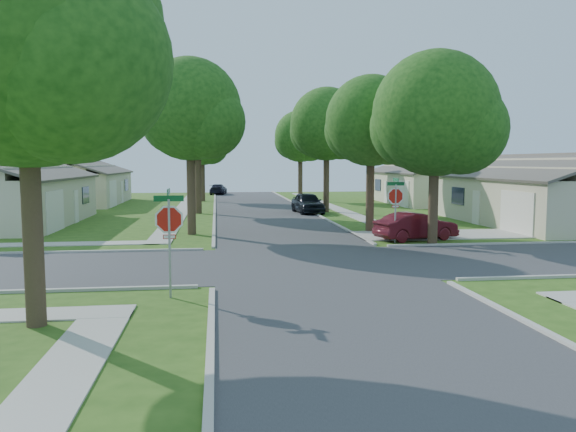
% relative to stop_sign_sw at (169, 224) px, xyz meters
% --- Properties ---
extents(ground, '(100.00, 100.00, 0.00)m').
position_rel_stop_sign_sw_xyz_m(ground, '(4.70, 4.70, -2.03)').
color(ground, '#2C4F15').
rests_on(ground, ground).
extents(road_ns, '(7.00, 100.00, 0.02)m').
position_rel_stop_sign_sw_xyz_m(road_ns, '(4.70, 4.70, -2.03)').
color(road_ns, '#333335').
rests_on(road_ns, ground).
extents(sidewalk_ne, '(1.20, 40.00, 0.04)m').
position_rel_stop_sign_sw_xyz_m(sidewalk_ne, '(10.80, 30.70, -2.01)').
color(sidewalk_ne, '#9E9B91').
rests_on(sidewalk_ne, ground).
extents(sidewalk_nw, '(1.20, 40.00, 0.04)m').
position_rel_stop_sign_sw_xyz_m(sidewalk_nw, '(-1.40, 30.70, -2.01)').
color(sidewalk_nw, '#9E9B91').
rests_on(sidewalk_nw, ground).
extents(driveway, '(8.80, 3.60, 0.05)m').
position_rel_stop_sign_sw_xyz_m(driveway, '(12.60, 11.80, -2.01)').
color(driveway, '#9E9B91').
rests_on(driveway, ground).
extents(stop_sign_sw, '(1.05, 0.80, 2.98)m').
position_rel_stop_sign_sw_xyz_m(stop_sign_sw, '(0.00, 0.00, 0.00)').
color(stop_sign_sw, gray).
rests_on(stop_sign_sw, ground).
extents(stop_sign_ne, '(1.05, 0.80, 2.98)m').
position_rel_stop_sign_sw_xyz_m(stop_sign_ne, '(9.40, 9.40, 0.00)').
color(stop_sign_ne, gray).
rests_on(stop_sign_ne, ground).
extents(tree_e_near, '(4.97, 4.80, 8.28)m').
position_rel_stop_sign_sw_xyz_m(tree_e_near, '(9.45, 13.71, 3.61)').
color(tree_e_near, '#38281C').
rests_on(tree_e_near, ground).
extents(tree_e_mid, '(5.59, 5.40, 9.21)m').
position_rel_stop_sign_sw_xyz_m(tree_e_mid, '(9.46, 25.71, 4.22)').
color(tree_e_mid, '#38281C').
rests_on(tree_e_mid, ground).
extents(tree_e_far, '(5.17, 5.00, 8.72)m').
position_rel_stop_sign_sw_xyz_m(tree_e_far, '(9.45, 38.71, 3.95)').
color(tree_e_far, '#38281C').
rests_on(tree_e_far, ground).
extents(tree_w_near, '(5.38, 5.20, 8.97)m').
position_rel_stop_sign_sw_xyz_m(tree_w_near, '(0.06, 13.71, 4.08)').
color(tree_w_near, '#38281C').
rests_on(tree_w_near, ground).
extents(tree_w_mid, '(5.80, 5.60, 9.56)m').
position_rel_stop_sign_sw_xyz_m(tree_w_mid, '(0.06, 25.71, 4.46)').
color(tree_w_mid, '#38281C').
rests_on(tree_w_mid, ground).
extents(tree_w_far, '(4.76, 4.60, 8.04)m').
position_rel_stop_sign_sw_xyz_m(tree_w_far, '(0.05, 38.71, 3.48)').
color(tree_w_far, '#38281C').
rests_on(tree_w_far, ground).
extents(tree_sw_corner, '(6.21, 6.00, 9.55)m').
position_rel_stop_sign_sw_xyz_m(tree_sw_corner, '(-2.74, -2.29, 4.23)').
color(tree_sw_corner, '#38281C').
rests_on(tree_sw_corner, ground).
extents(tree_ne_corner, '(5.80, 5.60, 8.66)m').
position_rel_stop_sign_sw_xyz_m(tree_ne_corner, '(11.06, 8.91, 3.56)').
color(tree_ne_corner, '#38281C').
rests_on(tree_ne_corner, ground).
extents(house_ne_near, '(8.42, 13.60, 4.23)m').
position_rel_stop_sign_sw_xyz_m(house_ne_near, '(20.69, 15.70, -0.51)').
color(house_ne_near, '#B3AA8D').
rests_on(house_ne_near, ground).
extents(house_ne_far, '(8.42, 13.60, 4.23)m').
position_rel_stop_sign_sw_xyz_m(house_ne_far, '(20.69, 33.70, -0.51)').
color(house_ne_far, '#B3AA8D').
rests_on(house_ne_far, ground).
extents(house_nw_near, '(8.42, 13.60, 4.23)m').
position_rel_stop_sign_sw_xyz_m(house_nw_near, '(-11.29, 19.70, -0.51)').
color(house_nw_near, '#B3AA8D').
rests_on(house_nw_near, ground).
extents(house_nw_far, '(8.42, 13.60, 4.23)m').
position_rel_stop_sign_sw_xyz_m(house_nw_far, '(-11.29, 36.70, -0.51)').
color(house_nw_far, '#B3AA8D').
rests_on(house_nw_far, ground).
extents(car_driveway, '(4.24, 2.41, 1.32)m').
position_rel_stop_sign_sw_xyz_m(car_driveway, '(10.70, 10.20, -1.37)').
color(car_driveway, '#4F1018').
rests_on(car_driveway, ground).
extents(car_curb_east, '(2.14, 4.57, 1.51)m').
position_rel_stop_sign_sw_xyz_m(car_curb_east, '(7.90, 25.06, -1.27)').
color(car_curb_east, black).
rests_on(car_curb_east, ground).
extents(car_curb_west, '(2.19, 4.32, 1.20)m').
position_rel_stop_sign_sw_xyz_m(car_curb_west, '(1.50, 50.19, -1.43)').
color(car_curb_west, black).
rests_on(car_curb_west, ground).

